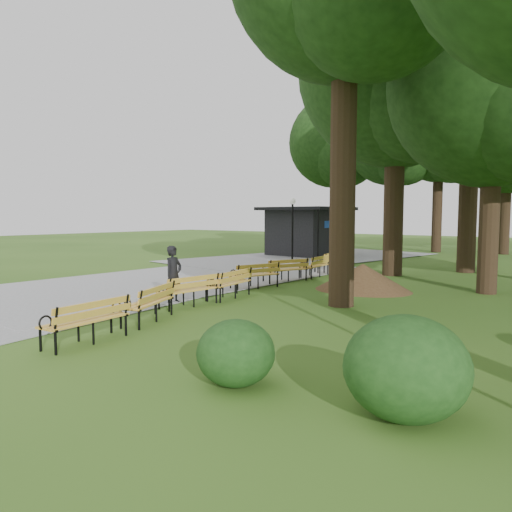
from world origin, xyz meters
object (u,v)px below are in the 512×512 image
Objects in this scene: bench_2 at (189,290)px; bench_3 at (229,283)px; dirt_mound at (363,277)px; bench_0 at (85,321)px; lawn_tree_4 at (474,39)px; bench_4 at (254,275)px; lamp_post at (292,217)px; bench_5 at (285,270)px; lawn_tree_2 at (397,70)px; person at (174,275)px; kiosk at (303,232)px; bench_1 at (148,303)px; lawn_tree_1 at (495,82)px; bench_6 at (315,266)px; bench_7 at (329,262)px.

bench_3 is (0.02, 1.67, 0.00)m from bench_2.
bench_2 is (-2.59, -5.46, -0.00)m from dirt_mound.
bench_0 is 19.47m from lawn_tree_4.
bench_2 is at bearing 26.45° from bench_4.
lamp_post is at bearing -137.99° from bench_4.
bench_4 is 2.00m from bench_5.
bench_4 is at bearing -110.91° from lawn_tree_2.
bench_3 and bench_4 have the same top height.
person is 16.90m from kiosk.
bench_1 is 12.28m from lawn_tree_1.
lamp_post is 1.76× the size of bench_5.
kiosk is at bearing -164.93° from bench_3.
person is 0.60× the size of dirt_mound.
bench_6 is 8.88m from lawn_tree_1.
bench_6 is 8.51m from lawn_tree_2.
bench_4 is (0.08, 3.64, -0.37)m from person.
lawn_tree_1 is (10.12, -4.35, 4.15)m from lamp_post.
bench_0 and bench_2 have the same top height.
lawn_tree_2 reaches higher than lawn_tree_1.
bench_3 is (4.16, -9.93, -1.95)m from lamp_post.
lawn_tree_2 is at bearing 130.40° from bench_6.
dirt_mound is 0.22× the size of lawn_tree_2.
bench_1 is at bearing -70.72° from lamp_post.
lawn_tree_2 is (5.96, -1.64, 5.89)m from lamp_post.
bench_4 is 1.00× the size of bench_5.
kiosk is at bearing -141.95° from bench_7.
dirt_mound is 9.50m from bench_0.
lawn_tree_4 is at bearing 109.56° from lawn_tree_1.
person is at bearing 0.34° from bench_7.
lamp_post is at bearing 164.65° from lawn_tree_2.
bench_3 is 15.15m from lawn_tree_4.
dirt_mound is 3.25m from bench_5.
lawn_tree_2 is at bearing 146.92° from lawn_tree_1.
bench_7 is at bearing -168.93° from bench_2.
bench_2 is (0.65, -0.06, -0.37)m from person.
bench_0 is at bearing -92.84° from lawn_tree_2.
lawn_tree_1 reaches higher than bench_5.
kiosk is 10.25m from bench_6.
lawn_tree_1 reaches higher than kiosk.
bench_0 is 1.00× the size of bench_7.
kiosk is 2.49× the size of bench_1.
bench_2 is (6.19, -16.01, -1.04)m from kiosk.
person is 6.30m from dirt_mound.
bench_2 is 1.00× the size of bench_6.
person is 0.12× the size of lawn_tree_4.
bench_0 is 0.15× the size of lawn_tree_2.
bench_3 is at bearing -62.36° from kiosk.
lawn_tree_2 reaches higher than kiosk.
bench_2 is 0.14× the size of lawn_tree_4.
bench_5 is at bearing -59.43° from lamp_post.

